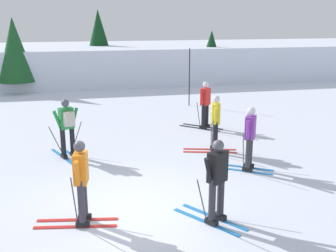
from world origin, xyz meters
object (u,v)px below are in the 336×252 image
at_px(skier_yellow, 215,122).
at_px(skier_purple, 250,137).
at_px(skier_black, 217,179).
at_px(conifer_far_centre, 211,52).
at_px(skier_green, 67,126).
at_px(trail_marker_pole, 189,77).
at_px(conifer_far_right, 15,50).
at_px(skier_red, 205,104).
at_px(conifer_far_left, 99,38).
at_px(skier_orange, 81,180).

relative_size(skier_yellow, skier_purple, 1.00).
xyz_separation_m(skier_black, conifer_far_centre, (5.50, 16.91, 0.91)).
distance_m(skier_green, trail_marker_pole, 8.02).
distance_m(skier_black, conifer_far_right, 16.78).
distance_m(skier_red, conifer_far_left, 13.26).
distance_m(skier_yellow, trail_marker_pole, 6.50).
distance_m(trail_marker_pole, conifer_far_left, 9.68).
height_order(skier_red, conifer_far_left, conifer_far_left).
relative_size(trail_marker_pole, conifer_far_left, 0.59).
xyz_separation_m(skier_orange, conifer_far_left, (1.46, 19.01, 1.70)).
xyz_separation_m(skier_purple, skier_red, (0.12, 4.21, -0.00)).
bearing_deg(conifer_far_centre, skier_yellow, -107.82).
height_order(skier_orange, conifer_far_right, conifer_far_right).
height_order(skier_yellow, conifer_far_centre, conifer_far_centre).
bearing_deg(skier_purple, skier_orange, -155.20).
distance_m(skier_green, skier_black, 5.37).
height_order(skier_purple, skier_red, same).
distance_m(skier_green, skier_red, 5.26).
relative_size(skier_green, trail_marker_pole, 0.66).
xyz_separation_m(skier_orange, skier_red, (4.45, 6.21, -0.00)).
bearing_deg(skier_black, conifer_far_left, 93.23).
xyz_separation_m(trail_marker_pole, conifer_far_right, (-8.04, 5.16, 0.96)).
xyz_separation_m(skier_red, conifer_far_left, (-3.00, 12.80, 1.71)).
distance_m(skier_green, skier_purple, 5.07).
bearing_deg(trail_marker_pole, skier_green, -130.98).
height_order(skier_orange, skier_green, same).
height_order(trail_marker_pole, conifer_far_left, conifer_far_left).
relative_size(skier_purple, trail_marker_pole, 0.66).
height_order(skier_black, conifer_far_left, conifer_far_left).
bearing_deg(skier_green, conifer_far_left, 83.22).
bearing_deg(trail_marker_pole, skier_yellow, -98.61).
height_order(skier_purple, trail_marker_pole, trail_marker_pole).
relative_size(skier_green, skier_purple, 1.00).
xyz_separation_m(skier_green, conifer_far_centre, (8.38, 12.38, 0.87)).
xyz_separation_m(skier_green, conifer_far_right, (-2.78, 11.22, 1.29)).
bearing_deg(skier_green, conifer_far_centre, 55.89).
bearing_deg(skier_black, conifer_far_centre, 71.98).
height_order(skier_purple, conifer_far_centre, conifer_far_centre).
distance_m(conifer_far_left, conifer_far_centre, 7.14).
height_order(skier_yellow, skier_black, same).
relative_size(skier_orange, skier_green, 1.00).
relative_size(skier_yellow, skier_red, 1.00).
height_order(skier_yellow, conifer_far_right, conifer_far_right).
bearing_deg(skier_purple, skier_green, 156.56).
height_order(skier_orange, skier_black, same).
distance_m(skier_red, trail_marker_pole, 3.91).
relative_size(skier_red, trail_marker_pole, 0.66).
distance_m(skier_purple, conifer_far_right, 15.24).
bearing_deg(skier_purple, conifer_far_left, 99.58).
distance_m(skier_green, conifer_far_left, 15.19).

